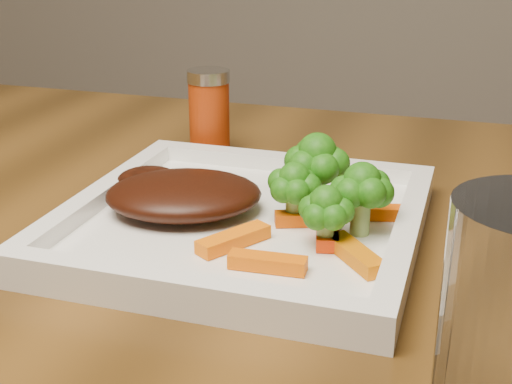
% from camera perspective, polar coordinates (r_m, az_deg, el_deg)
% --- Properties ---
extents(plate, '(0.27, 0.27, 0.01)m').
position_cam_1_polar(plate, '(0.56, -0.97, -2.83)').
color(plate, white).
rests_on(plate, dining_table).
extents(steak, '(0.15, 0.13, 0.03)m').
position_cam_1_polar(steak, '(0.57, -5.80, -0.21)').
color(steak, '#361208').
rests_on(steak, plate).
extents(broccoli_0, '(0.07, 0.07, 0.07)m').
position_cam_1_polar(broccoli_0, '(0.58, 4.89, 2.06)').
color(broccoli_0, '#216F12').
rests_on(broccoli_0, plate).
extents(broccoli_1, '(0.05, 0.05, 0.06)m').
position_cam_1_polar(broccoli_1, '(0.53, 8.44, -0.12)').
color(broccoli_1, '#156611').
rests_on(broccoli_1, plate).
extents(broccoli_2, '(0.05, 0.05, 0.06)m').
position_cam_1_polar(broccoli_2, '(0.51, 5.63, -1.43)').
color(broccoli_2, '#2C5E0F').
rests_on(broccoli_2, plate).
extents(broccoli_3, '(0.06, 0.06, 0.06)m').
position_cam_1_polar(broccoli_3, '(0.54, 3.08, 0.51)').
color(broccoli_3, '#106413').
rests_on(broccoli_3, plate).
extents(carrot_0, '(0.05, 0.02, 0.01)m').
position_cam_1_polar(carrot_0, '(0.48, 0.93, -5.66)').
color(carrot_0, '#EB6103').
rests_on(carrot_0, plate).
extents(carrot_1, '(0.05, 0.05, 0.01)m').
position_cam_1_polar(carrot_1, '(0.50, 7.94, -4.95)').
color(carrot_1, '#D26803').
rests_on(carrot_1, plate).
extents(carrot_2, '(0.04, 0.06, 0.01)m').
position_cam_1_polar(carrot_2, '(0.52, -1.81, -3.80)').
color(carrot_2, '#FF6D04').
rests_on(carrot_2, plate).
extents(carrot_3, '(0.05, 0.03, 0.01)m').
position_cam_1_polar(carrot_3, '(0.57, 10.34, -1.63)').
color(carrot_3, '#ED5303').
rests_on(carrot_3, plate).
extents(carrot_5, '(0.03, 0.06, 0.01)m').
position_cam_1_polar(carrot_5, '(0.53, 5.71, -3.02)').
color(carrot_5, red).
rests_on(carrot_5, plate).
extents(carrot_6, '(0.05, 0.03, 0.01)m').
position_cam_1_polar(carrot_6, '(0.55, 4.07, -2.11)').
color(carrot_6, '#D64D03').
rests_on(carrot_6, plate).
extents(spice_shaker, '(0.05, 0.05, 0.09)m').
position_cam_1_polar(spice_shaker, '(0.73, -3.76, 6.18)').
color(spice_shaker, '#9D2C08').
rests_on(spice_shaker, dining_table).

